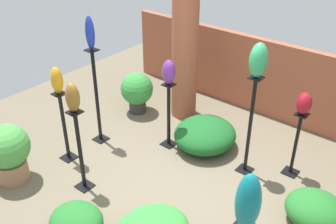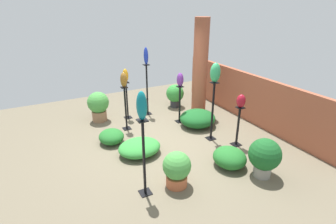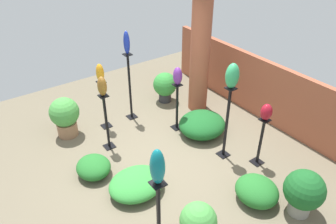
% 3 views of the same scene
% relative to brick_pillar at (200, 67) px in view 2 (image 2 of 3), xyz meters
% --- Properties ---
extents(ground_plane, '(8.00, 8.00, 0.00)m').
position_rel_brick_pillar_xyz_m(ground_plane, '(1.13, -1.79, -1.35)').
color(ground_plane, '#6B604C').
extents(brick_wall_back, '(5.60, 0.12, 1.29)m').
position_rel_brick_pillar_xyz_m(brick_wall_back, '(1.13, 0.88, -0.70)').
color(brick_wall_back, '#9E5138').
rests_on(brick_wall_back, ground).
extents(brick_pillar, '(0.42, 0.42, 2.69)m').
position_rel_brick_pillar_xyz_m(brick_pillar, '(0.00, 0.00, 0.00)').
color(brick_pillar, '#9E5138').
rests_on(brick_pillar, ground).
extents(pedestal_violet, '(0.20, 0.20, 1.01)m').
position_rel_brick_pillar_xyz_m(pedestal_violet, '(0.39, -0.88, -0.89)').
color(pedestal_violet, black).
rests_on(pedestal_violet, ground).
extents(pedestal_ruby, '(0.20, 0.20, 0.93)m').
position_rel_brick_pillar_xyz_m(pedestal_ruby, '(2.11, -0.35, -0.93)').
color(pedestal_ruby, black).
rests_on(pedestal_ruby, ground).
extents(pedestal_jade, '(0.20, 0.20, 1.41)m').
position_rel_brick_pillar_xyz_m(pedestal_jade, '(1.60, -0.70, -0.69)').
color(pedestal_jade, black).
rests_on(pedestal_jade, ground).
extents(pedestal_teal, '(0.20, 0.20, 1.39)m').
position_rel_brick_pillar_xyz_m(pedestal_teal, '(2.67, -2.86, -0.71)').
color(pedestal_teal, black).
rests_on(pedestal_teal, ground).
extents(pedestal_cobalt, '(0.20, 0.20, 1.47)m').
position_rel_brick_pillar_xyz_m(pedestal_cobalt, '(-0.50, -1.44, -0.67)').
color(pedestal_cobalt, black).
rests_on(pedestal_cobalt, ground).
extents(pedestal_amber, '(0.20, 0.20, 1.05)m').
position_rel_brick_pillar_xyz_m(pedestal_amber, '(-0.51, -2.05, -0.87)').
color(pedestal_amber, black).
rests_on(pedestal_amber, ground).
extents(pedestal_bronze, '(0.20, 0.20, 1.13)m').
position_rel_brick_pillar_xyz_m(pedestal_bronze, '(0.15, -2.32, -0.83)').
color(pedestal_bronze, black).
rests_on(pedestal_bronze, ground).
extents(art_vase_violet, '(0.19, 0.17, 0.36)m').
position_rel_brick_pillar_xyz_m(art_vase_violet, '(0.39, -0.88, -0.15)').
color(art_vase_violet, '#6B2D8C').
rests_on(art_vase_violet, pedestal_violet).
extents(art_vase_ruby, '(0.19, 0.20, 0.29)m').
position_rel_brick_pillar_xyz_m(art_vase_ruby, '(2.11, -0.35, -0.27)').
color(art_vase_ruby, maroon).
rests_on(art_vase_ruby, pedestal_ruby).
extents(art_vase_jade, '(0.21, 0.23, 0.44)m').
position_rel_brick_pillar_xyz_m(art_vase_jade, '(1.60, -0.70, 0.28)').
color(art_vase_jade, '#2D9356').
rests_on(art_vase_jade, pedestal_jade).
extents(art_vase_teal, '(0.18, 0.16, 0.46)m').
position_rel_brick_pillar_xyz_m(art_vase_teal, '(2.67, -2.86, 0.27)').
color(art_vase_teal, '#0F727A').
rests_on(art_vase_teal, pedestal_teal).
extents(art_vase_cobalt, '(0.13, 0.12, 0.47)m').
position_rel_brick_pillar_xyz_m(art_vase_cobalt, '(-0.50, -1.44, 0.36)').
color(art_vase_cobalt, '#192D9E').
rests_on(art_vase_cobalt, pedestal_cobalt).
extents(art_vase_amber, '(0.16, 0.15, 0.37)m').
position_rel_brick_pillar_xyz_m(art_vase_amber, '(-0.51, -2.05, -0.11)').
color(art_vase_amber, orange).
rests_on(art_vase_amber, pedestal_amber).
extents(art_vase_bronze, '(0.17, 0.16, 0.37)m').
position_rel_brick_pillar_xyz_m(art_vase_bronze, '(0.15, -2.32, -0.03)').
color(art_vase_bronze, brown).
rests_on(art_vase_bronze, pedestal_bronze).
extents(potted_plant_front_right, '(0.55, 0.55, 0.71)m').
position_rel_brick_pillar_xyz_m(potted_plant_front_right, '(-0.65, -0.45, -0.94)').
color(potted_plant_front_right, '#2D2D33').
rests_on(potted_plant_front_right, ground).
extents(potted_plant_mid_right, '(0.51, 0.51, 0.67)m').
position_rel_brick_pillar_xyz_m(potted_plant_mid_right, '(2.74, -2.28, -0.99)').
color(potted_plant_mid_right, '#B25B38').
rests_on(potted_plant_mid_right, ground).
extents(potted_plant_front_left, '(0.60, 0.60, 0.77)m').
position_rel_brick_pillar_xyz_m(potted_plant_front_left, '(3.23, -0.70, -0.91)').
color(potted_plant_front_left, gray).
rests_on(potted_plant_front_left, ground).
extents(potted_plant_mid_left, '(0.58, 0.58, 0.83)m').
position_rel_brick_pillar_xyz_m(potted_plant_mid_left, '(-0.68, -2.81, -0.88)').
color(potted_plant_mid_left, '#936B4C').
rests_on(potted_plant_mid_left, ground).
extents(foliage_bed_east, '(0.69, 0.64, 0.38)m').
position_rel_brick_pillar_xyz_m(foliage_bed_east, '(2.69, -1.05, -1.16)').
color(foliage_bed_east, '#236B28').
rests_on(foliage_bed_east, ground).
extents(foliage_bed_west, '(0.63, 0.57, 0.32)m').
position_rel_brick_pillar_xyz_m(foliage_bed_west, '(0.68, -2.87, -1.19)').
color(foliage_bed_west, '#236B28').
rests_on(foliage_bed_west, ground).
extents(foliage_bed_center, '(0.77, 0.92, 0.31)m').
position_rel_brick_pillar_xyz_m(foliage_bed_center, '(1.45, -2.47, -1.19)').
color(foliage_bed_center, '#338C38').
rests_on(foliage_bed_center, ground).
extents(foliage_bed_rear, '(0.90, 0.95, 0.43)m').
position_rel_brick_pillar_xyz_m(foliage_bed_rear, '(0.84, -0.58, -1.13)').
color(foliage_bed_rear, '#195923').
rests_on(foliage_bed_rear, ground).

